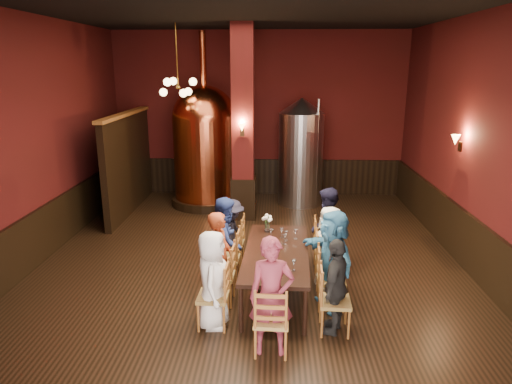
{
  "coord_description": "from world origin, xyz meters",
  "views": [
    {
      "loc": [
        0.44,
        -7.77,
        3.59
      ],
      "look_at": [
        0.11,
        0.2,
        1.36
      ],
      "focal_mm": 32.0,
      "sensor_mm": 36.0,
      "label": 1
    }
  ],
  "objects_px": {
    "copper_kettle": "(205,144)",
    "rose_vase": "(267,220)",
    "person_2": "(226,241)",
    "person_0": "(213,280)",
    "steel_vessel": "(301,152)",
    "dining_table": "(276,255)",
    "person_1": "(220,258)"
  },
  "relations": [
    {
      "from": "dining_table",
      "to": "steel_vessel",
      "type": "relative_size",
      "value": 0.87
    },
    {
      "from": "person_2",
      "to": "steel_vessel",
      "type": "relative_size",
      "value": 0.54
    },
    {
      "from": "rose_vase",
      "to": "person_0",
      "type": "bearing_deg",
      "value": -111.92
    },
    {
      "from": "person_2",
      "to": "rose_vase",
      "type": "relative_size",
      "value": 4.68
    },
    {
      "from": "copper_kettle",
      "to": "rose_vase",
      "type": "relative_size",
      "value": 13.6
    },
    {
      "from": "person_2",
      "to": "copper_kettle",
      "type": "bearing_deg",
      "value": 20.02
    },
    {
      "from": "person_1",
      "to": "person_2",
      "type": "distance_m",
      "value": 0.66
    },
    {
      "from": "person_0",
      "to": "rose_vase",
      "type": "height_order",
      "value": "person_0"
    },
    {
      "from": "person_0",
      "to": "steel_vessel",
      "type": "bearing_deg",
      "value": -15.35
    },
    {
      "from": "dining_table",
      "to": "person_2",
      "type": "distance_m",
      "value": 0.91
    },
    {
      "from": "person_0",
      "to": "person_1",
      "type": "distance_m",
      "value": 0.67
    },
    {
      "from": "copper_kettle",
      "to": "steel_vessel",
      "type": "height_order",
      "value": "copper_kettle"
    },
    {
      "from": "person_0",
      "to": "dining_table",
      "type": "bearing_deg",
      "value": -43.97
    },
    {
      "from": "steel_vessel",
      "to": "rose_vase",
      "type": "bearing_deg",
      "value": -100.71
    },
    {
      "from": "dining_table",
      "to": "person_2",
      "type": "bearing_deg",
      "value": 158.78
    },
    {
      "from": "dining_table",
      "to": "person_1",
      "type": "xyz_separation_m",
      "value": [
        -0.86,
        -0.29,
        0.05
      ]
    },
    {
      "from": "dining_table",
      "to": "person_2",
      "type": "relative_size",
      "value": 1.61
    },
    {
      "from": "copper_kettle",
      "to": "steel_vessel",
      "type": "bearing_deg",
      "value": 3.49
    },
    {
      "from": "person_1",
      "to": "copper_kettle",
      "type": "bearing_deg",
      "value": 10.61
    },
    {
      "from": "person_0",
      "to": "steel_vessel",
      "type": "relative_size",
      "value": 0.51
    },
    {
      "from": "person_0",
      "to": "copper_kettle",
      "type": "xyz_separation_m",
      "value": [
        -0.95,
        5.9,
        0.89
      ]
    },
    {
      "from": "dining_table",
      "to": "person_1",
      "type": "distance_m",
      "value": 0.91
    },
    {
      "from": "copper_kettle",
      "to": "steel_vessel",
      "type": "distance_m",
      "value": 2.49
    },
    {
      "from": "copper_kettle",
      "to": "rose_vase",
      "type": "xyz_separation_m",
      "value": [
        1.68,
        -4.08,
        -0.64
      ]
    },
    {
      "from": "copper_kettle",
      "to": "person_0",
      "type": "bearing_deg",
      "value": -80.85
    },
    {
      "from": "person_1",
      "to": "steel_vessel",
      "type": "distance_m",
      "value": 5.62
    },
    {
      "from": "person_1",
      "to": "copper_kettle",
      "type": "relative_size",
      "value": 0.34
    },
    {
      "from": "steel_vessel",
      "to": "copper_kettle",
      "type": "bearing_deg",
      "value": -176.51
    },
    {
      "from": "person_0",
      "to": "person_2",
      "type": "distance_m",
      "value": 1.33
    },
    {
      "from": "person_0",
      "to": "person_1",
      "type": "bearing_deg",
      "value": -3.61
    },
    {
      "from": "person_1",
      "to": "rose_vase",
      "type": "distance_m",
      "value": 1.36
    },
    {
      "from": "dining_table",
      "to": "rose_vase",
      "type": "distance_m",
      "value": 0.91
    }
  ]
}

